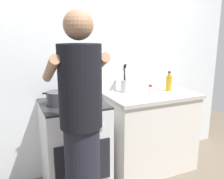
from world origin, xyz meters
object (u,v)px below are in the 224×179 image
(utensil_crock, at_px, (125,84))
(mixing_bowl, at_px, (86,96))
(oil_bottle, at_px, (169,83))
(person, at_px, (81,131))
(pot, at_px, (58,98))
(spice_bottle, at_px, (150,89))
(stove_range, at_px, (74,146))

(utensil_crock, bearing_deg, mixing_bowl, -162.16)
(oil_bottle, xyz_separation_m, person, (-1.25, -0.64, -0.13))
(mixing_bowl, bearing_deg, pot, -174.32)
(mixing_bowl, distance_m, oil_bottle, 1.02)
(person, bearing_deg, pot, 94.34)
(spice_bottle, xyz_separation_m, person, (-0.98, -0.62, -0.09))
(pot, height_order, person, person)
(pot, xyz_separation_m, spice_bottle, (1.03, 0.03, -0.02))
(mixing_bowl, relative_size, person, 0.18)
(pot, bearing_deg, oil_bottle, 2.34)
(mixing_bowl, bearing_deg, spice_bottle, -0.03)
(utensil_crock, xyz_separation_m, spice_bottle, (0.23, -0.17, -0.05))
(pot, distance_m, spice_bottle, 1.03)
(mixing_bowl, height_order, person, person)
(spice_bottle, bearing_deg, pot, -178.47)
(pot, height_order, oil_bottle, oil_bottle)
(utensil_crock, bearing_deg, spice_bottle, -36.03)
(mixing_bowl, distance_m, spice_bottle, 0.75)
(utensil_crock, relative_size, spice_bottle, 3.36)
(oil_bottle, bearing_deg, spice_bottle, -174.58)
(stove_range, xyz_separation_m, spice_bottle, (0.89, 0.02, 0.50))
(person, bearing_deg, utensil_crock, 46.23)
(pot, bearing_deg, stove_range, 3.89)
(stove_range, distance_m, spice_bottle, 1.02)
(stove_range, height_order, utensil_crock, utensil_crock)
(stove_range, xyz_separation_m, utensil_crock, (0.66, 0.18, 0.54))
(stove_range, bearing_deg, person, -99.00)
(mixing_bowl, xyz_separation_m, person, (-0.24, -0.62, -0.08))
(pot, relative_size, mixing_bowl, 0.91)
(stove_range, bearing_deg, oil_bottle, 2.15)
(stove_range, height_order, mixing_bowl, mixing_bowl)
(mixing_bowl, height_order, spice_bottle, spice_bottle)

